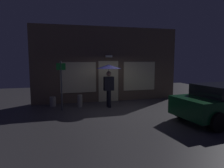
# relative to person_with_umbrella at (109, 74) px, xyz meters

# --- Properties ---
(ground_plane) EXTENTS (18.00, 18.00, 0.00)m
(ground_plane) POSITION_rel_person_with_umbrella_xyz_m (0.32, -0.83, -1.62)
(ground_plane) COLOR #423F44
(building_facade) EXTENTS (8.00, 0.48, 4.02)m
(building_facade) POSITION_rel_person_with_umbrella_xyz_m (0.32, 1.52, 0.37)
(building_facade) COLOR brown
(building_facade) RESTS_ON ground
(person_with_umbrella) EXTENTS (1.14, 1.14, 2.05)m
(person_with_umbrella) POSITION_rel_person_with_umbrella_xyz_m (0.00, 0.00, 0.00)
(person_with_umbrella) COLOR black
(person_with_umbrella) RESTS_ON ground
(street_sign_post) EXTENTS (0.40, 0.07, 2.22)m
(street_sign_post) POSITION_rel_person_with_umbrella_xyz_m (-2.19, -0.05, -0.35)
(street_sign_post) COLOR #595B60
(street_sign_post) RESTS_ON ground
(sidewalk_bollard) EXTENTS (0.23, 0.23, 0.59)m
(sidewalk_bollard) POSITION_rel_person_with_umbrella_xyz_m (-1.34, 0.38, -1.32)
(sidewalk_bollard) COLOR #9E998E
(sidewalk_bollard) RESTS_ON ground
(sidewalk_bollard_2) EXTENTS (0.30, 0.30, 0.47)m
(sidewalk_bollard_2) POSITION_rel_person_with_umbrella_xyz_m (-2.60, 0.85, -1.38)
(sidewalk_bollard_2) COLOR #9E998E
(sidewalk_bollard_2) RESTS_ON ground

